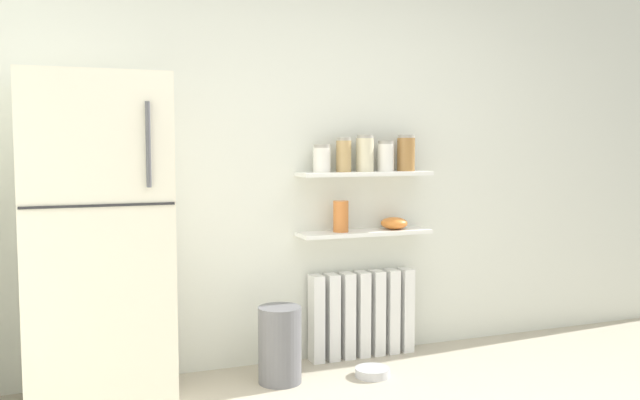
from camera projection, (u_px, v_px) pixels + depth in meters
back_wall at (322, 155)px, 4.28m from camera, size 7.04×0.10×2.60m
refrigerator at (97, 244)px, 3.43m from camera, size 0.70×0.74×1.71m
radiator at (362, 314)px, 4.32m from camera, size 0.71×0.12×0.55m
wall_shelf_lower at (365, 233)px, 4.25m from camera, size 0.87×0.22×0.02m
wall_shelf_upper at (365, 174)px, 4.22m from camera, size 0.87×0.22×0.02m
storage_jar_0 at (322, 159)px, 4.11m from camera, size 0.11×0.11×0.17m
storage_jar_1 at (344, 155)px, 4.16m from camera, size 0.09×0.09×0.21m
storage_jar_2 at (365, 154)px, 4.21m from camera, size 0.11×0.11×0.23m
storage_jar_3 at (386, 156)px, 4.26m from camera, size 0.11×0.11×0.19m
storage_jar_4 at (406, 153)px, 4.31m from camera, size 0.12×0.12×0.23m
vase at (341, 216)px, 4.18m from camera, size 0.10×0.10×0.19m
shelf_bowl at (394, 223)px, 4.32m from camera, size 0.17×0.17×0.08m
trash_bin at (280, 345)px, 3.84m from camera, size 0.25×0.25×0.44m
pet_food_bowl at (372, 372)px, 3.96m from camera, size 0.21×0.21×0.05m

